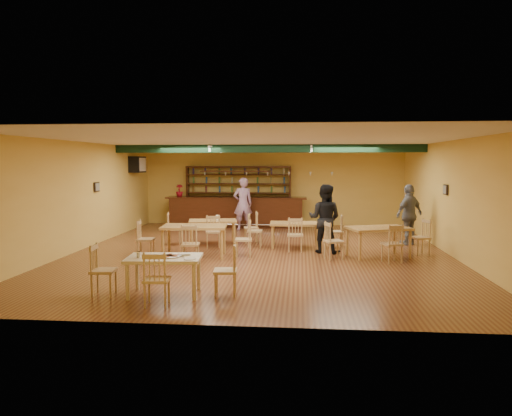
# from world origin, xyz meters

# --- Properties ---
(floor) EXTENTS (12.00, 12.00, 0.00)m
(floor) POSITION_xyz_m (0.00, 0.00, 0.00)
(floor) COLOR #5A2F19
(floor) RESTS_ON ground
(ceiling_beam) EXTENTS (10.00, 0.30, 0.25)m
(ceiling_beam) POSITION_xyz_m (0.00, 2.80, 2.87)
(ceiling_beam) COLOR black
(ceiling_beam) RESTS_ON ceiling
(track_rail_left) EXTENTS (0.05, 2.50, 0.05)m
(track_rail_left) POSITION_xyz_m (-1.80, 3.40, 2.94)
(track_rail_left) COLOR white
(track_rail_left) RESTS_ON ceiling
(track_rail_right) EXTENTS (0.05, 2.50, 0.05)m
(track_rail_right) POSITION_xyz_m (1.40, 3.40, 2.94)
(track_rail_right) COLOR white
(track_rail_right) RESTS_ON ceiling
(ac_unit) EXTENTS (0.34, 0.70, 0.48)m
(ac_unit) POSITION_xyz_m (-4.80, 4.20, 2.35)
(ac_unit) COLOR white
(ac_unit) RESTS_ON wall_left
(picture_left) EXTENTS (0.04, 0.34, 0.28)m
(picture_left) POSITION_xyz_m (-4.97, 1.00, 1.70)
(picture_left) COLOR black
(picture_left) RESTS_ON wall_left
(picture_right) EXTENTS (0.04, 0.34, 0.28)m
(picture_right) POSITION_xyz_m (4.97, 0.50, 1.70)
(picture_right) COLOR black
(picture_right) RESTS_ON wall_right
(bar_counter) EXTENTS (5.26, 0.85, 1.13)m
(bar_counter) POSITION_xyz_m (-1.33, 5.15, 0.56)
(bar_counter) COLOR #35180A
(bar_counter) RESTS_ON ground
(back_bar_hutch) EXTENTS (4.07, 0.40, 2.28)m
(back_bar_hutch) POSITION_xyz_m (-1.33, 5.78, 1.14)
(back_bar_hutch) COLOR #35180A
(back_bar_hutch) RESTS_ON ground
(poinsettia) EXTENTS (0.33, 0.33, 0.47)m
(poinsettia) POSITION_xyz_m (-3.51, 5.15, 1.36)
(poinsettia) COLOR maroon
(poinsettia) RESTS_ON bar_counter
(dining_table_a) EXTENTS (1.55, 1.10, 0.71)m
(dining_table_a) POSITION_xyz_m (-1.54, 1.33, 0.35)
(dining_table_a) COLOR olive
(dining_table_a) RESTS_ON ground
(dining_table_b) EXTENTS (1.44, 0.88, 0.71)m
(dining_table_b) POSITION_xyz_m (0.93, 0.92, 0.35)
(dining_table_b) COLOR olive
(dining_table_b) RESTS_ON ground
(dining_table_c) EXTENTS (1.70, 1.10, 0.82)m
(dining_table_c) POSITION_xyz_m (-1.63, -0.78, 0.41)
(dining_table_c) COLOR olive
(dining_table_c) RESTS_ON ground
(dining_table_d) EXTENTS (1.76, 1.38, 0.77)m
(dining_table_d) POSITION_xyz_m (3.08, -0.34, 0.39)
(dining_table_d) COLOR olive
(dining_table_d) RESTS_ON ground
(near_table) EXTENTS (1.41, 0.97, 0.72)m
(near_table) POSITION_xyz_m (-1.40, -4.42, 0.36)
(near_table) COLOR beige
(near_table) RESTS_ON ground
(pizza_tray) EXTENTS (0.47, 0.47, 0.01)m
(pizza_tray) POSITION_xyz_m (-1.30, -4.42, 0.72)
(pizza_tray) COLOR silver
(pizza_tray) RESTS_ON near_table
(parmesan_shaker) EXTENTS (0.08, 0.08, 0.11)m
(parmesan_shaker) POSITION_xyz_m (-1.83, -4.56, 0.77)
(parmesan_shaker) COLOR #EAE5C6
(parmesan_shaker) RESTS_ON near_table
(napkin_stack) EXTENTS (0.24, 0.21, 0.03)m
(napkin_stack) POSITION_xyz_m (-1.06, -4.23, 0.73)
(napkin_stack) COLOR white
(napkin_stack) RESTS_ON near_table
(pizza_server) EXTENTS (0.31, 0.26, 0.00)m
(pizza_server) POSITION_xyz_m (-1.16, -4.37, 0.73)
(pizza_server) COLOR silver
(pizza_server) RESTS_ON pizza_tray
(side_plate) EXTENTS (0.24, 0.24, 0.01)m
(side_plate) POSITION_xyz_m (-0.87, -4.61, 0.72)
(side_plate) COLOR white
(side_plate) RESTS_ON near_table
(patron_bar) EXTENTS (0.79, 0.64, 1.89)m
(patron_bar) POSITION_xyz_m (-0.98, 4.33, 0.94)
(patron_bar) COLOR #9D51B0
(patron_bar) RESTS_ON ground
(patron_right_a) EXTENTS (1.07, 0.94, 1.85)m
(patron_right_a) POSITION_xyz_m (1.73, 0.12, 0.92)
(patron_right_a) COLOR black
(patron_right_a) RESTS_ON ground
(patron_right_b) EXTENTS (1.09, 1.00, 1.79)m
(patron_right_b) POSITION_xyz_m (4.28, 1.66, 0.89)
(patron_right_b) COLOR slate
(patron_right_b) RESTS_ON ground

